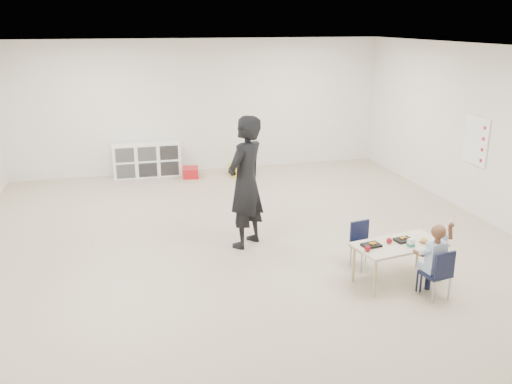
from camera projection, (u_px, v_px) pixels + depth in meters
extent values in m
plane|color=#B8AA8E|center=(252.00, 248.00, 7.82)|extent=(9.00, 9.00, 0.00)
plane|color=white|center=(251.00, 49.00, 6.98)|extent=(9.00, 9.00, 0.00)
cube|color=white|center=(200.00, 106.00, 11.55)|extent=(8.00, 0.02, 2.80)
cube|color=white|center=(434.00, 325.00, 3.25)|extent=(8.00, 0.02, 2.80)
cube|color=white|center=(503.00, 139.00, 8.36)|extent=(0.02, 9.00, 2.80)
cube|color=beige|center=(399.00, 244.00, 6.69)|extent=(1.21, 0.74, 0.03)
cube|color=black|center=(404.00, 240.00, 6.75)|extent=(0.24, 0.19, 0.03)
cube|color=black|center=(371.00, 245.00, 6.60)|extent=(0.24, 0.19, 0.03)
cube|color=white|center=(411.00, 243.00, 6.57)|extent=(0.08, 0.08, 0.10)
ellipsoid|color=#D8AD58|center=(424.00, 240.00, 6.70)|extent=(0.09, 0.09, 0.07)
sphere|color=maroon|center=(389.00, 241.00, 6.67)|extent=(0.07, 0.07, 0.07)
sphere|color=maroon|center=(368.00, 248.00, 6.45)|extent=(0.07, 0.07, 0.07)
cube|color=white|center=(147.00, 160.00, 11.38)|extent=(1.40, 0.40, 0.70)
cube|color=white|center=(476.00, 141.00, 8.95)|extent=(0.02, 0.60, 0.80)
imported|color=black|center=(246.00, 182.00, 7.67)|extent=(0.82, 0.81, 1.91)
cube|color=#B51219|center=(191.00, 172.00, 11.37)|extent=(0.37, 0.45, 0.20)
cube|color=yellow|center=(240.00, 170.00, 11.50)|extent=(0.41, 0.50, 0.23)
cube|color=#192BBC|center=(245.00, 171.00, 11.51)|extent=(0.35, 0.43, 0.20)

